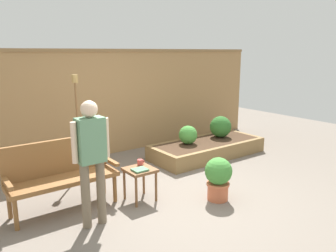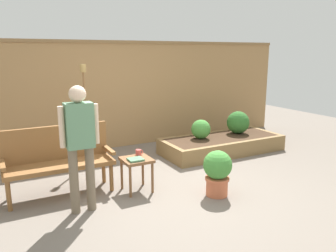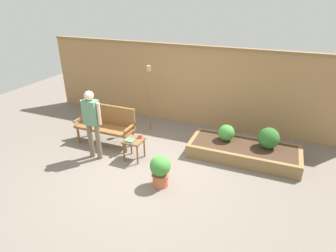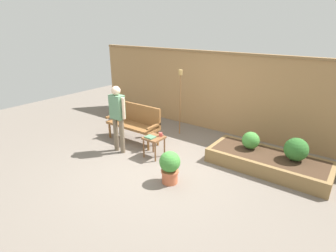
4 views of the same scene
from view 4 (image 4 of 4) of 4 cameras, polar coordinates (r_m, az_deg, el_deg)
The scene contains 12 objects.
ground_plane at distance 5.82m, azimuth -1.41°, elevation -8.43°, with size 14.00×14.00×0.00m, color #70665B.
fence_back at distance 7.51m, azimuth 10.84°, elevation 6.92°, with size 8.40×0.14×2.16m.
garden_bench at distance 6.92m, azimuth -6.93°, elevation 1.23°, with size 1.44×0.48×0.94m.
side_table at distance 6.06m, azimuth -2.94°, elevation -3.04°, with size 0.40×0.40×0.48m.
cup_on_table at distance 6.05m, azimuth -1.55°, elevation -1.76°, with size 0.11×0.08×0.08m.
book_on_table at distance 5.99m, azimuth -3.73°, elevation -2.31°, with size 0.20×0.18×0.03m, color #4C7A56.
potted_boxwood at distance 5.11m, azimuth 0.38°, elevation -8.32°, with size 0.39×0.39×0.63m.
raised_planter_bed at distance 6.04m, azimuth 20.12°, elevation -7.05°, with size 2.40×1.00×0.30m.
shrub_near_bench at distance 6.10m, azimuth 16.91°, elevation -2.89°, with size 0.37×0.37×0.37m.
shrub_far_corner at distance 5.88m, azimuth 25.23°, elevation -4.44°, with size 0.46×0.46×0.46m.
tiki_torch at distance 7.11m, azimuth 2.57°, elevation 7.28°, with size 0.10×0.10×1.74m.
person_by_bench at distance 6.22m, azimuth -10.55°, elevation 2.56°, with size 0.47×0.20×1.56m.
Camera 4 is at (3.13, -4.01, 2.82)m, focal length 29.14 mm.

